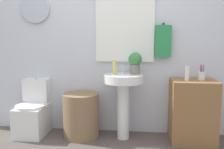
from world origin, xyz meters
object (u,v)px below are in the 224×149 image
object	(u,v)px
pedestal_sink	(123,92)
soap_bottle	(114,67)
toilet	(34,113)
lotion_bottle	(187,73)
laundry_hamper	(81,115)
toothbrush_cup	(202,76)
wooden_cabinet	(192,111)
potted_plant	(135,62)

from	to	relation	value
pedestal_sink	soap_bottle	world-z (taller)	soap_bottle
toilet	lotion_bottle	bearing A→B (deg)	-2.19
laundry_hamper	toothbrush_cup	world-z (taller)	toothbrush_cup
toilet	pedestal_sink	size ratio (longest dim) A/B	0.91
wooden_cabinet	soap_bottle	bearing A→B (deg)	177.04
potted_plant	toothbrush_cup	size ratio (longest dim) A/B	1.47
laundry_hamper	soap_bottle	distance (m)	0.76
lotion_bottle	pedestal_sink	bearing A→B (deg)	176.97
laundry_hamper	lotion_bottle	world-z (taller)	lotion_bottle
laundry_hamper	soap_bottle	bearing A→B (deg)	6.71
lotion_bottle	toothbrush_cup	world-z (taller)	toothbrush_cup
toilet	wooden_cabinet	xyz separation A→B (m)	(2.05, -0.03, 0.10)
toilet	toothbrush_cup	bearing A→B (deg)	-0.40
wooden_cabinet	toilet	bearing A→B (deg)	179.03
toilet	toothbrush_cup	distance (m)	2.21
toothbrush_cup	soap_bottle	bearing A→B (deg)	178.37
soap_bottle	potted_plant	world-z (taller)	potted_plant
lotion_bottle	wooden_cabinet	bearing A→B (deg)	23.36
pedestal_sink	wooden_cabinet	bearing A→B (deg)	-0.00
toilet	pedestal_sink	world-z (taller)	pedestal_sink
wooden_cabinet	laundry_hamper	bearing A→B (deg)	180.00
toilet	soap_bottle	xyz separation A→B (m)	(1.08, 0.02, 0.63)
soap_bottle	lotion_bottle	size ratio (longest dim) A/B	1.00
soap_bottle	lotion_bottle	xyz separation A→B (m)	(0.88, -0.09, -0.05)
laundry_hamper	potted_plant	world-z (taller)	potted_plant
potted_plant	laundry_hamper	bearing A→B (deg)	-174.99
soap_bottle	lotion_bottle	world-z (taller)	soap_bottle
wooden_cabinet	potted_plant	world-z (taller)	potted_plant
lotion_bottle	laundry_hamper	bearing A→B (deg)	178.24
laundry_hamper	toothbrush_cup	xyz separation A→B (m)	(1.49, 0.02, 0.54)
soap_bottle	lotion_bottle	bearing A→B (deg)	-5.87
wooden_cabinet	lotion_bottle	bearing A→B (deg)	-156.64
laundry_hamper	toothbrush_cup	bearing A→B (deg)	0.77
wooden_cabinet	toothbrush_cup	distance (m)	0.45
pedestal_sink	potted_plant	world-z (taller)	potted_plant
toilet	laundry_hamper	distance (m)	0.65
potted_plant	toothbrush_cup	distance (m)	0.82
toilet	soap_bottle	world-z (taller)	soap_bottle
laundry_hamper	potted_plant	xyz separation A→B (m)	(0.69, 0.06, 0.69)
toilet	potted_plant	bearing A→B (deg)	1.09
laundry_hamper	pedestal_sink	size ratio (longest dim) A/B	0.69
toothbrush_cup	lotion_bottle	bearing A→B (deg)	-162.08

